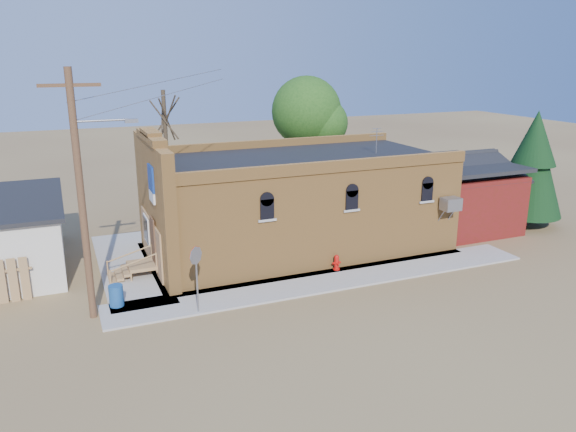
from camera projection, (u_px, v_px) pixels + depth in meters
name	position (u px, v px, depth m)	size (l,w,h in m)	color
ground	(308.00, 294.00, 22.79)	(120.00, 120.00, 0.00)	brown
sidewalk_south	(331.00, 280.00, 24.13)	(19.00, 2.20, 0.08)	#9E9991
sidewalk_west	(129.00, 266.00, 25.77)	(2.60, 10.00, 0.08)	#9E9991
brick_bar	(292.00, 203.00, 27.62)	(16.40, 7.97, 6.30)	#BE7F3A
red_shed	(455.00, 187.00, 31.29)	(5.40, 6.40, 4.30)	#59180F
utility_pole	(82.00, 192.00, 19.53)	(3.12, 0.26, 9.00)	#462F1C
tree_bare_near	(165.00, 118.00, 31.57)	(2.80, 2.80, 7.65)	#433526
tree_leafy	(306.00, 111.00, 35.34)	(4.40, 4.40, 8.15)	#433526
evergreen_tree	(533.00, 161.00, 31.04)	(3.60, 3.60, 6.50)	#433526
fire_hydrant	(337.00, 262.00, 25.09)	(0.41, 0.40, 0.70)	red
stop_sign	(196.00, 262.00, 20.54)	(0.56, 0.52, 2.59)	gray
trash_barrel	(116.00, 296.00, 21.45)	(0.54, 0.54, 0.84)	navy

